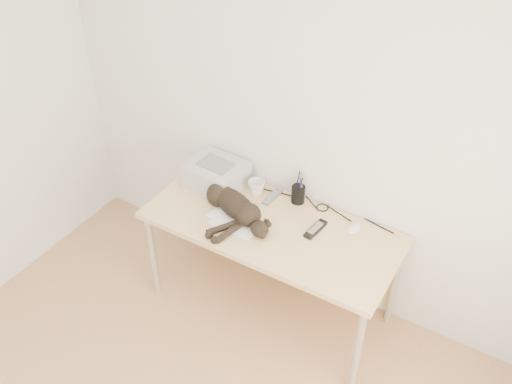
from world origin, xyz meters
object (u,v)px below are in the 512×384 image
Objects in this scene: pen_cup at (298,194)px; mouse at (354,227)px; mug at (256,188)px; desk at (278,233)px; cat at (232,205)px; printer at (216,174)px.

pen_cup is 0.43m from mouse.
desk is at bearing -28.95° from mug.
pen_cup reaches higher than cat.
printer is (-0.52, 0.08, 0.22)m from desk.
pen_cup reaches higher than mouse.
printer reaches higher than desk.
pen_cup is (0.30, 0.32, -0.01)m from cat.
desk is at bearing -9.10° from printer.
mug reaches higher than mouse.
cat is at bearing -155.86° from desk.
cat is 0.77m from mouse.
printer reaches higher than mouse.
mouse is at bearing 0.60° from mug.
mug is at bearing -169.76° from mouse.
pen_cup is (0.03, 0.20, 0.20)m from desk.
mug is (-0.24, 0.13, 0.19)m from desk.
cat is 6.28× the size of mug.
pen_cup is at bearing 14.82° from mug.
desk is at bearing 43.75° from cat.
printer reaches higher than mug.
printer is 0.98m from mouse.
cat reaches higher than mouse.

